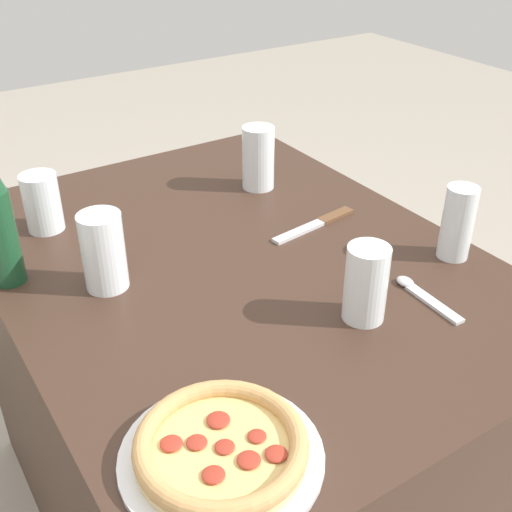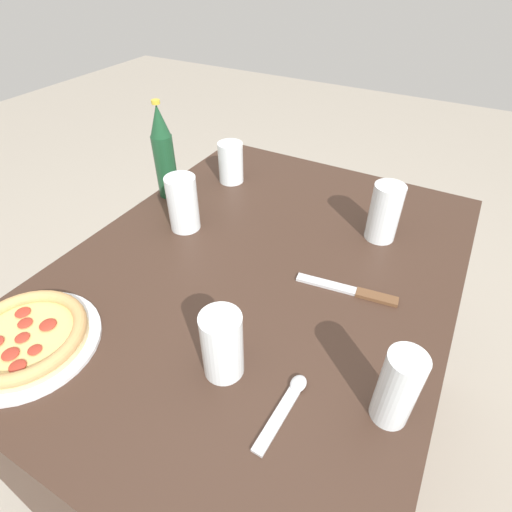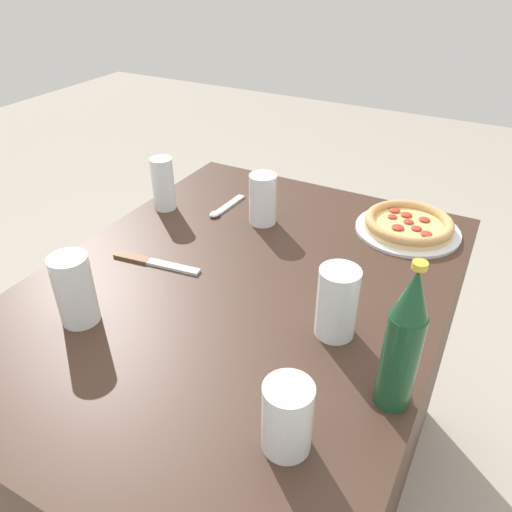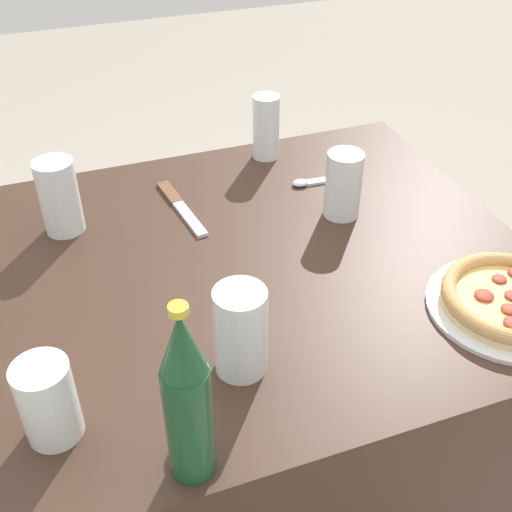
% 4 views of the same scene
% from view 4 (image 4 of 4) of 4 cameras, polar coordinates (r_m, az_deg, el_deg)
% --- Properties ---
extents(ground_plane, '(8.00, 8.00, 0.00)m').
position_cam_4_polar(ground_plane, '(1.73, -2.21, -21.41)').
color(ground_plane, '#A89E8E').
extents(table, '(1.12, 0.86, 0.77)m').
position_cam_4_polar(table, '(1.42, -2.58, -13.27)').
color(table, '#3D281E').
rests_on(table, ground_plane).
extents(pizza_salami, '(0.26, 0.26, 0.04)m').
position_cam_4_polar(pizza_salami, '(1.12, 21.62, -3.68)').
color(pizza_salami, silver).
rests_on(pizza_salami, table).
extents(glass_orange_juice, '(0.07, 0.07, 0.15)m').
position_cam_4_polar(glass_orange_juice, '(1.26, -17.04, 4.84)').
color(glass_orange_juice, white).
rests_on(glass_orange_juice, table).
extents(glass_lemonade, '(0.08, 0.08, 0.14)m').
position_cam_4_polar(glass_lemonade, '(0.92, -1.38, -6.92)').
color(glass_lemonade, white).
rests_on(glass_lemonade, table).
extents(glass_mango_juice, '(0.07, 0.07, 0.13)m').
position_cam_4_polar(glass_mango_juice, '(1.26, 7.74, 6.00)').
color(glass_mango_juice, white).
rests_on(glass_mango_juice, table).
extents(glass_cola, '(0.06, 0.06, 0.15)m').
position_cam_4_polar(glass_cola, '(1.46, 0.90, 11.11)').
color(glass_cola, white).
rests_on(glass_cola, table).
extents(glass_water, '(0.07, 0.07, 0.12)m').
position_cam_4_polar(glass_water, '(0.89, -17.97, -12.34)').
color(glass_water, white).
rests_on(glass_water, table).
extents(beer_bottle, '(0.06, 0.06, 0.27)m').
position_cam_4_polar(beer_bottle, '(0.76, -6.15, -12.56)').
color(beer_bottle, '#194728').
rests_on(beer_bottle, table).
extents(knife, '(0.05, 0.22, 0.01)m').
position_cam_4_polar(knife, '(1.31, -6.81, 4.48)').
color(knife, brown).
rests_on(knife, table).
extents(spoon, '(0.16, 0.03, 0.01)m').
position_cam_4_polar(spoon, '(1.39, 5.57, 6.69)').
color(spoon, silver).
rests_on(spoon, table).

